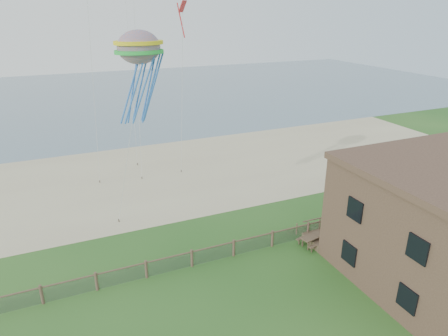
# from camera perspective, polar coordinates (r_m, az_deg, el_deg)

# --- Properties ---
(ground) EXTENTS (160.00, 160.00, 0.00)m
(ground) POSITION_cam_1_polar(r_m,az_deg,el_deg) (23.77, 7.83, -19.76)
(ground) COLOR #21521C
(ground) RESTS_ON ground
(sand_beach) EXTENTS (72.00, 20.00, 0.02)m
(sand_beach) POSITION_cam_1_polar(r_m,az_deg,el_deg) (41.32, -7.94, -0.82)
(sand_beach) COLOR tan
(sand_beach) RESTS_ON ground
(ocean) EXTENTS (160.00, 68.00, 0.02)m
(ocean) POSITION_cam_1_polar(r_m,az_deg,el_deg) (83.05, -16.49, 9.90)
(ocean) COLOR slate
(ocean) RESTS_ON ground
(chainlink_fence) EXTENTS (36.20, 0.20, 1.25)m
(chainlink_fence) POSITION_cam_1_polar(r_m,az_deg,el_deg) (27.63, 1.40, -11.47)
(chainlink_fence) COLOR brown
(chainlink_fence) RESTS_ON ground
(motel_deck) EXTENTS (15.00, 2.00, 0.50)m
(motel_deck) POSITION_cam_1_polar(r_m,az_deg,el_deg) (34.00, 22.64, -7.11)
(motel_deck) COLOR brown
(motel_deck) RESTS_ON ground
(picnic_table) EXTENTS (2.25, 1.87, 0.84)m
(picnic_table) POSITION_cam_1_polar(r_m,az_deg,el_deg) (29.56, 12.64, -9.94)
(picnic_table) COLOR brown
(picnic_table) RESTS_ON ground
(octopus_kite) EXTENTS (3.15, 2.25, 6.41)m
(octopus_kite) POSITION_cam_1_polar(r_m,az_deg,el_deg) (26.70, -11.79, 13.01)
(octopus_kite) COLOR orange
(kite_red) EXTENTS (1.83, 1.82, 2.38)m
(kite_red) POSITION_cam_1_polar(r_m,az_deg,el_deg) (34.61, -5.89, 20.90)
(kite_red) COLOR red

